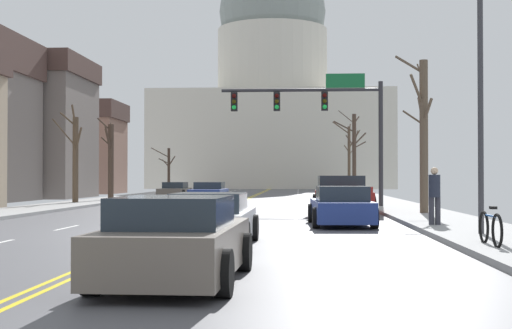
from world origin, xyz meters
TOP-DOWN VIEW (x-y plane):
  - ground at (0.00, -0.00)m, footprint 20.00×180.00m
  - signal_gantry at (4.73, 15.31)m, footprint 7.91×0.41m
  - street_lamp_right at (7.94, -1.33)m, footprint 2.21×0.24m
  - capitol_building at (0.00, 76.08)m, footprint 30.98×18.42m
  - pickup_truck_near_00 at (5.43, 10.54)m, footprint 2.43×5.40m
  - sedan_near_01 at (4.97, 3.42)m, footprint 2.09×4.56m
  - sedan_near_02 at (1.63, -3.50)m, footprint 1.98×4.24m
  - sedan_near_03 at (1.80, -9.01)m, footprint 2.06×4.27m
  - sedan_oncoming_00 at (-1.73, 22.38)m, footprint 2.15×4.35m
  - sedan_oncoming_01 at (-5.35, 31.26)m, footprint 2.02×4.70m
  - flank_building_02 at (-17.84, 44.56)m, footprint 10.30×6.83m
  - flank_building_03 at (-16.81, 31.55)m, footprint 9.66×8.37m
  - bare_tree_00 at (8.07, 44.39)m, footprint 2.51×1.30m
  - bare_tree_01 at (-8.09, 23.90)m, footprint 1.01×2.26m
  - bare_tree_02 at (8.52, 8.82)m, footprint 1.27×1.78m
  - bare_tree_03 at (-8.94, 47.97)m, footprint 2.36×1.13m
  - bare_tree_04 at (7.94, 36.67)m, footprint 2.62×2.30m
  - bare_tree_05 at (-8.79, 19.12)m, footprint 1.83×1.31m
  - pedestrian_00 at (7.65, 1.88)m, footprint 0.35×0.34m
  - bicycle_parked at (7.65, -4.27)m, footprint 0.12×1.77m

SIDE VIEW (x-z plane):
  - ground at x=0.00m, z-range -0.08..0.12m
  - bicycle_parked at x=7.65m, z-range 0.06..0.91m
  - sedan_oncoming_01 at x=-5.35m, z-range -0.04..1.12m
  - sedan_near_02 at x=1.63m, z-range -0.03..1.18m
  - sedan_oncoming_00 at x=-1.73m, z-range -0.04..1.19m
  - sedan_near_01 at x=4.97m, z-range -0.05..1.22m
  - sedan_near_03 at x=1.80m, z-range -0.04..1.25m
  - pickup_truck_near_00 at x=5.43m, z-range -0.08..1.52m
  - pedestrian_00 at x=7.65m, z-range 0.23..1.94m
  - bare_tree_03 at x=-8.94m, z-range 0.25..4.45m
  - bare_tree_01 at x=-8.09m, z-range 0.13..5.16m
  - bare_tree_05 at x=-8.79m, z-range 0.03..5.37m
  - bare_tree_02 at x=8.52m, z-range 0.16..6.52m
  - bare_tree_00 at x=8.07m, z-range 0.22..6.61m
  - bare_tree_04 at x=7.94m, z-range 0.19..6.88m
  - flank_building_02 at x=-17.84m, z-range 0.05..8.42m
  - signal_gantry at x=4.73m, z-range 1.56..8.04m
  - street_lamp_right at x=7.94m, z-range 0.87..9.48m
  - flank_building_03 at x=-16.81m, z-range 0.05..10.34m
  - capitol_building at x=0.00m, z-range -4.40..29.06m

